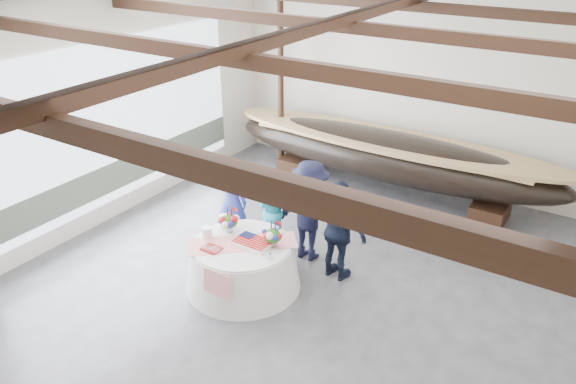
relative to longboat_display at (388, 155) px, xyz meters
The scene contains 13 objects.
floor 5.09m from the longboat_display, 82.28° to the right, with size 10.00×12.00×0.01m, color #3D3D42.
wall_back 1.81m from the longboat_display, 57.09° to the left, with size 10.00×0.02×4.50m, color silver.
wall_left 6.71m from the longboat_display, 131.10° to the right, with size 0.02×12.00×4.50m, color silver.
ceiling 6.15m from the longboat_display, 82.28° to the right, with size 10.00×12.00×0.01m, color white.
pavilion_structure 5.18m from the longboat_display, 80.73° to the right, with size 9.80×11.76×4.50m.
open_bay 5.90m from the longboat_display, 137.19° to the right, with size 0.03×7.00×3.20m.
longboat_display is the anchor object (origin of this frame).
banquet_table 4.68m from the longboat_display, 96.80° to the right, with size 1.94×1.94×0.83m.
tabletop_items 4.51m from the longboat_display, 97.30° to the right, with size 1.71×1.60×0.40m.
guest_woman_blue 3.86m from the longboat_display, 115.02° to the right, with size 0.61×0.40×1.66m, color navy.
guest_woman_teal 3.36m from the longboat_display, 103.90° to the right, with size 0.76×0.60×1.57m, color teal.
guest_man_left 3.22m from the longboat_display, 91.64° to the right, with size 1.23×0.71×1.90m, color black.
guest_man_right 3.57m from the longboat_display, 79.39° to the right, with size 1.07×0.44×1.82m, color black.
Camera 1 is at (3.71, -5.91, 5.64)m, focal length 35.00 mm.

